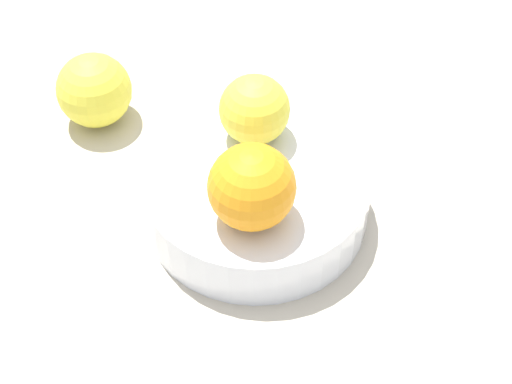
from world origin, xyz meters
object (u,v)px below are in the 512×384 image
Objects in this scene: orange_in_bowl_0 at (252,187)px; fruit_bowl at (256,197)px; orange_in_bowl_1 at (255,110)px; orange_loose_0 at (94,90)px.

fruit_bowl is at bearing 131.87° from orange_in_bowl_0.
orange_in_bowl_0 is 1.13× the size of orange_in_bowl_1.
fruit_bowl is at bearing 7.17° from orange_loose_0.
orange_in_bowl_0 is 0.96× the size of orange_loose_0.
fruit_bowl is 2.79× the size of orange_in_bowl_0.
orange_in_bowl_0 is at bearing -48.13° from fruit_bowl.
orange_in_bowl_0 is at bearing -45.10° from orange_in_bowl_1.
orange_loose_0 is at bearing -172.83° from fruit_bowl.
orange_loose_0 is at bearing -160.22° from orange_in_bowl_1.
orange_in_bowl_1 is at bearing 19.78° from orange_loose_0.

